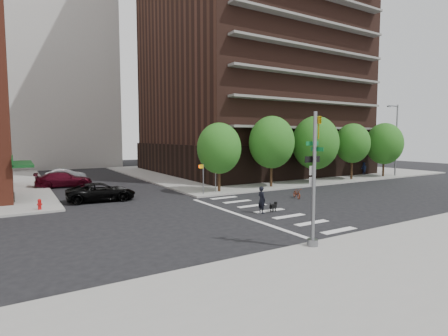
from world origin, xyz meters
The scene contains 20 objects.
ground centered at (0.00, 0.00, 0.00)m, with size 120.00×120.00×0.00m, color black.
sidewalk_ne centered at (20.50, 23.50, 0.07)m, with size 39.00×33.00×0.15m, color gray.
crosswalk centered at (2.21, 0.00, 0.01)m, with size 3.85×13.00×0.01m.
apartment_tower centered at (18.00, 24.00, 20.91)m, with size 26.65×25.50×45.00m.
tree_a centered at (4.00, 8.50, 4.04)m, with size 4.00×4.00×5.90m.
tree_b centered at (10.00, 8.50, 4.54)m, with size 4.50×4.50×6.65m.
tree_c centered at (16.00, 8.50, 4.45)m, with size 5.00×5.00×6.80m.
tree_d centered at (22.00, 8.50, 4.34)m, with size 4.00×4.00×6.20m.
tree_e centered at (28.00, 8.50, 4.25)m, with size 4.50×4.50×6.35m.
traffic_signal centered at (-0.47, -7.49, 2.70)m, with size 0.90×0.75×6.00m.
pedestrian_signal centered at (2.32, 7.92, 1.85)m, with size 2.18×0.67×2.60m.
fire_hydrant centered at (-10.50, 7.80, 0.55)m, with size 0.24×0.24×0.73m.
streetlamp centered at (29.82, 8.20, 5.29)m, with size 2.14×0.22×9.00m.
parked_car_black centered at (-6.05, 9.78, 0.72)m, with size 5.22×2.40×1.45m, color black.
parked_car_maroon centered at (-7.60, 19.77, 0.78)m, with size 5.36×2.18×1.56m, color #470917.
parked_car_silver centered at (-6.72, 25.44, 0.70)m, with size 4.24×1.48×1.40m, color silver.
scooter centered at (8.10, 2.76, 0.40)m, with size 0.54×1.54×0.81m, color maroon.
dog_walker centered at (2.10, -0.32, 0.90)m, with size 0.43×0.65×1.79m, color black.
dog centered at (3.07, -0.36, 0.39)m, with size 0.74×0.40×0.62m.
pedestrian_far centered at (27.55, 11.00, 0.95)m, with size 0.61×0.78×1.61m, color navy.
Camera 1 is at (-11.86, -18.58, 5.01)m, focal length 28.00 mm.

